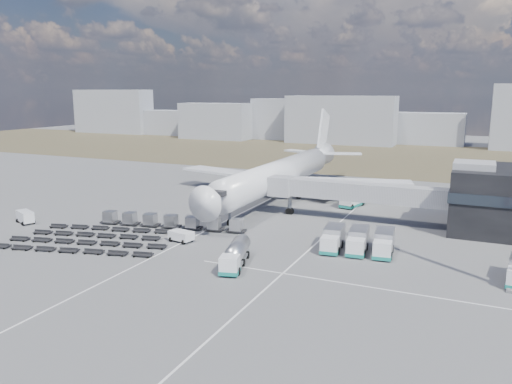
% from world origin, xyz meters
% --- Properties ---
extents(ground, '(420.00, 420.00, 0.00)m').
position_xyz_m(ground, '(0.00, 0.00, 0.00)').
color(ground, '#565659').
rests_on(ground, ground).
extents(grass_strip, '(420.00, 90.00, 0.01)m').
position_xyz_m(grass_strip, '(0.00, 110.00, 0.01)').
color(grass_strip, '#483E2B').
rests_on(grass_strip, ground).
extents(lane_markings, '(47.12, 110.00, 0.01)m').
position_xyz_m(lane_markings, '(9.77, 3.00, 0.01)').
color(lane_markings, silver).
rests_on(lane_markings, ground).
extents(jet_bridge, '(30.30, 3.80, 7.05)m').
position_xyz_m(jet_bridge, '(15.90, 20.42, 5.05)').
color(jet_bridge, '#939399').
rests_on(jet_bridge, ground).
extents(airliner, '(51.59, 64.53, 17.62)m').
position_xyz_m(airliner, '(0.00, 32.38, 5.29)').
color(airliner, white).
rests_on(airliner, ground).
extents(skyline, '(300.20, 27.24, 24.56)m').
position_xyz_m(skyline, '(-8.94, 151.66, 10.02)').
color(skyline, '#9699A3').
rests_on(skyline, ground).
extents(fuel_tanker, '(4.58, 9.41, 2.95)m').
position_xyz_m(fuel_tanker, '(9.50, -7.85, 1.47)').
color(fuel_tanker, white).
rests_on(fuel_tanker, ground).
extents(pushback_tug, '(3.86, 2.60, 1.57)m').
position_xyz_m(pushback_tug, '(-2.40, -1.91, 0.79)').
color(pushback_tug, white).
rests_on(pushback_tug, ground).
extents(utility_van, '(4.25, 3.12, 2.10)m').
position_xyz_m(utility_van, '(-31.85, -3.83, 1.05)').
color(utility_van, white).
rests_on(utility_van, ground).
extents(catering_truck, '(3.94, 6.78, 2.92)m').
position_xyz_m(catering_truck, '(15.11, 31.02, 1.50)').
color(catering_truck, white).
rests_on(catering_truck, ground).
extents(service_trucks_near, '(10.04, 8.01, 2.85)m').
position_xyz_m(service_trucks_near, '(22.32, 4.16, 1.55)').
color(service_trucks_near, white).
rests_on(service_trucks_near, ground).
extents(uld_row, '(24.81, 6.23, 1.93)m').
position_xyz_m(uld_row, '(-7.91, 3.73, 1.15)').
color(uld_row, black).
rests_on(uld_row, ground).
extents(baggage_dollies, '(25.54, 17.89, 0.64)m').
position_xyz_m(baggage_dollies, '(-15.09, -7.20, 0.32)').
color(baggage_dollies, black).
rests_on(baggage_dollies, ground).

